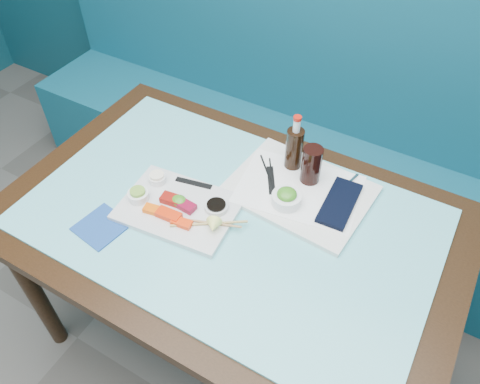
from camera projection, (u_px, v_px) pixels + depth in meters
The scene contains 34 objects.
booth_bench at pixel (322, 153), 2.20m from camera, with size 3.00×0.56×1.17m.
dining_table at pixel (230, 235), 1.49m from camera, with size 1.40×0.90×0.75m.
glass_top at pixel (230, 217), 1.43m from camera, with size 1.22×0.76×0.01m, color #67C7CF.
sashimi_plate at pixel (179, 208), 1.44m from camera, with size 0.35×0.25×0.02m, color silver.
salmon_left at pixel (154, 210), 1.41m from camera, with size 0.07×0.03×0.02m, color #FF5F0A.
salmon_mid at pixel (169, 215), 1.39m from camera, with size 0.08×0.04×0.02m, color red.
salmon_right at pixel (182, 223), 1.37m from camera, with size 0.06×0.03×0.02m, color #FF360A.
tuna_left at pixel (171, 199), 1.43m from camera, with size 0.06×0.04×0.02m, color maroon.
tuna_right at pixel (186, 206), 1.42m from camera, with size 0.06×0.04×0.02m, color maroon.
seaweed_garnish at pixel (179, 201), 1.43m from camera, with size 0.05×0.04×0.03m, color #3E881F.
ramekin_wasabi at pixel (138, 196), 1.44m from camera, with size 0.07×0.07×0.03m, color white.
wasabi_fill at pixel (137, 191), 1.43m from camera, with size 0.05×0.05×0.01m, color #75A936.
ramekin_ginger at pixel (157, 179), 1.50m from camera, with size 0.05×0.05×0.02m, color white.
ginger_fill at pixel (157, 175), 1.48m from camera, with size 0.05×0.05×0.01m, color white.
soy_dish at pixel (216, 207), 1.42m from camera, with size 0.07×0.07×0.01m, color silver.
soy_fill at pixel (216, 205), 1.41m from camera, with size 0.06×0.06×0.01m, color black.
lemon_wedge at pixel (213, 226), 1.34m from camera, with size 0.05×0.05×0.04m, color #FDFF78.
chopstick_sleeve at pixel (194, 183), 1.50m from camera, with size 0.12×0.02×0.00m, color black.
wooden_chopstick_a at pixel (206, 222), 1.38m from camera, with size 0.01×0.01×0.21m, color #AF8152.
wooden_chopstick_b at pixel (209, 224), 1.38m from camera, with size 0.01×0.01×0.23m, color tan.
serving_tray at pixel (299, 191), 1.49m from camera, with size 0.43×0.32×0.02m, color white.
paper_placemat at pixel (299, 189), 1.48m from camera, with size 0.38×0.27×0.00m, color white.
seaweed_bowl at pixel (286, 199), 1.43m from camera, with size 0.09×0.09×0.04m, color white.
seaweed_salad at pixel (287, 194), 1.41m from camera, with size 0.06×0.06×0.03m, color #3A851E.
cola_glass at pixel (311, 165), 1.46m from camera, with size 0.06×0.06×0.13m, color black.
navy_pouch at pixel (340, 203), 1.43m from camera, with size 0.09×0.20×0.02m, color black.
fork at pixel (350, 182), 1.50m from camera, with size 0.01×0.01×0.09m, color silver.
black_chopstick_a at pixel (270, 180), 1.51m from camera, with size 0.01×0.01×0.24m, color black.
black_chopstick_b at pixel (272, 180), 1.50m from camera, with size 0.01×0.01×0.21m, color black.
tray_sleeve at pixel (271, 180), 1.51m from camera, with size 0.02×0.13×0.00m, color black.
cola_bottle_body at pixel (294, 151), 1.51m from camera, with size 0.06×0.06×0.16m, color black.
cola_bottle_neck at pixel (297, 125), 1.44m from camera, with size 0.02×0.02×0.04m, color white.
cola_bottle_cap at pixel (298, 118), 1.42m from camera, with size 0.03×0.03×0.01m, color red.
blue_napkin at pixel (101, 226), 1.39m from camera, with size 0.13×0.13×0.01m, color navy.
Camera 1 is at (0.49, 0.66, 1.84)m, focal length 35.00 mm.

